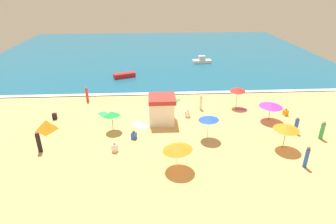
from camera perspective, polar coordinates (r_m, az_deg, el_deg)
ground_plane at (r=28.91m, az=-1.29°, el=-0.90°), size 60.00×60.00×0.00m
ocean_water at (r=55.41m, az=-2.38°, el=12.02°), size 60.00×44.00×0.10m
wave_breaker_foam at (r=34.63m, az=-1.68°, el=3.85°), size 57.00×0.70×0.01m
lifeguard_cabana at (r=27.27m, az=-1.21°, el=0.60°), size 2.58×2.58×2.69m
beach_umbrella_0 at (r=29.21m, az=20.32°, el=1.42°), size 3.19×3.19×1.94m
beach_umbrella_1 at (r=25.95m, az=-11.44°, el=-0.32°), size 2.17×2.17×2.07m
beach_umbrella_3 at (r=24.64m, az=23.06°, el=-3.00°), size 2.30×2.30×2.08m
beach_umbrella_4 at (r=31.13m, az=14.06°, el=4.52°), size 2.19×2.21×2.41m
beach_umbrella_5 at (r=24.26m, az=8.30°, el=-1.25°), size 2.27×2.26×2.27m
beach_umbrella_6 at (r=20.30m, az=1.90°, el=-7.15°), size 3.01×3.00×2.23m
beach_tent at (r=28.51m, az=-23.57°, el=-2.44°), size 1.84×2.10×1.01m
beachgoer_0 at (r=30.48m, az=-22.16°, el=-0.75°), size 0.48×0.48×0.81m
beachgoer_1 at (r=30.38m, az=6.73°, el=1.89°), size 0.35×0.35×1.63m
beachgoer_2 at (r=23.42m, az=-10.86°, el=-7.11°), size 0.52×0.52×0.90m
beachgoer_3 at (r=33.54m, az=-16.22°, el=3.47°), size 0.44×0.44×1.76m
beachgoer_4 at (r=28.07m, az=24.74°, el=-2.50°), size 0.40×0.40×1.66m
beachgoer_5 at (r=25.00m, az=-6.99°, el=-4.71°), size 0.55×0.55×0.80m
beachgoer_6 at (r=28.73m, az=4.00°, el=-0.35°), size 0.57×0.57×0.84m
beachgoer_7 at (r=25.04m, az=-24.89°, el=-5.61°), size 0.50×0.50×1.90m
beachgoer_8 at (r=31.54m, az=22.91°, el=-0.05°), size 0.50×0.50×0.78m
beachgoer_9 at (r=28.05m, az=28.98°, el=-3.25°), size 0.50×0.50×1.81m
beachgoer_10 at (r=23.37m, az=26.44°, el=-8.30°), size 0.38×0.38×1.78m
beach_towel_0 at (r=31.54m, az=14.73°, el=0.56°), size 1.40×0.85×0.01m
beach_towel_1 at (r=27.28m, az=-5.71°, el=-2.72°), size 1.86×1.93×0.01m
beach_towel_2 at (r=32.72m, az=1.64°, el=2.35°), size 1.36×1.47×0.01m
beach_towel_3 at (r=30.03m, az=-12.90°, el=-0.52°), size 1.67×1.82×0.01m
small_boat_0 at (r=48.26m, az=6.91°, el=10.39°), size 3.19×1.52×1.21m
small_boat_1 at (r=40.91m, az=-8.89°, el=7.42°), size 3.21×2.05×0.62m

